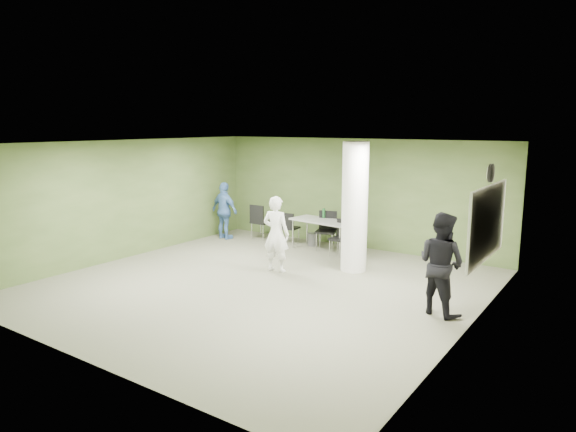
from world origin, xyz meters
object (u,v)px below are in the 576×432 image
Objects in this scene: man_blue at (225,211)px; chair_back_left at (260,219)px; folding_table at (323,222)px; man_black at (441,263)px; woman_white at (276,234)px.

chair_back_left is at bearing -144.05° from man_blue.
man_black is (3.86, -2.67, 0.13)m from folding_table.
chair_back_left is 0.56× the size of man_black.
woman_white is 1.04× the size of man_blue.
folding_table is 4.69m from man_black.
woman_white is at bearing 155.96° from man_blue.
chair_back_left is 6.57m from man_black.
woman_white reaches higher than chair_back_left.
chair_back_left is at bearing -175.78° from folding_table.
chair_back_left is 3.18m from woman_white.
chair_back_left is at bearing -54.02° from woman_white.
woman_white is (0.11, -2.17, 0.09)m from folding_table.
woman_white is at bearing 134.67° from chair_back_left.
woman_white is 0.95× the size of man_black.
woman_white is 3.78m from man_black.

